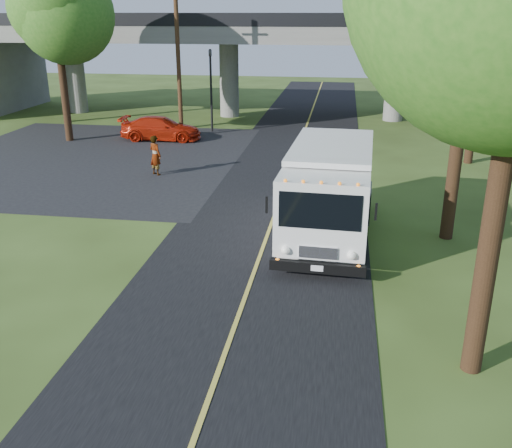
% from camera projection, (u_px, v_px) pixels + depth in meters
% --- Properties ---
extents(ground, '(120.00, 120.00, 0.00)m').
position_uv_depth(ground, '(218.00, 373.00, 12.48)').
color(ground, '#344619').
rests_on(ground, ground).
extents(road, '(7.00, 90.00, 0.02)m').
position_uv_depth(road, '(273.00, 218.00, 21.73)').
color(road, black).
rests_on(road, ground).
extents(parking_lot, '(16.00, 18.00, 0.01)m').
position_uv_depth(parking_lot, '(89.00, 158.00, 30.68)').
color(parking_lot, black).
rests_on(parking_lot, ground).
extents(lane_line, '(0.12, 90.00, 0.01)m').
position_uv_depth(lane_line, '(273.00, 218.00, 21.73)').
color(lane_line, gold).
rests_on(lane_line, road).
extents(overpass, '(54.00, 10.00, 7.30)m').
position_uv_depth(overpass, '(312.00, 54.00, 40.51)').
color(overpass, slate).
rests_on(overpass, ground).
extents(traffic_signal, '(0.18, 0.22, 5.20)m').
position_uv_depth(traffic_signal, '(211.00, 82.00, 36.27)').
color(traffic_signal, black).
rests_on(traffic_signal, ground).
extents(utility_pole, '(1.60, 0.26, 9.00)m').
position_uv_depth(utility_pole, '(178.00, 61.00, 34.14)').
color(utility_pole, '#472D19').
rests_on(utility_pole, ground).
extents(tree_left_lot, '(5.60, 5.50, 10.50)m').
position_uv_depth(tree_left_lot, '(56.00, 2.00, 31.85)').
color(tree_left_lot, '#382314').
rests_on(tree_left_lot, ground).
extents(tree_left_far, '(5.26, 5.16, 9.89)m').
position_uv_depth(tree_left_far, '(57.00, 11.00, 37.99)').
color(tree_left_far, '#382314').
rests_on(tree_left_far, ground).
extents(step_van, '(3.12, 7.62, 3.15)m').
position_uv_depth(step_van, '(329.00, 189.00, 19.49)').
color(step_van, white).
rests_on(step_van, ground).
extents(red_sedan, '(4.95, 2.21, 1.41)m').
position_uv_depth(red_sedan, '(161.00, 128.00, 34.78)').
color(red_sedan, '#B6200B').
rests_on(red_sedan, ground).
extents(pedestrian, '(0.84, 0.77, 1.92)m').
position_uv_depth(pedestrian, '(155.00, 155.00, 27.21)').
color(pedestrian, gray).
rests_on(pedestrian, ground).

